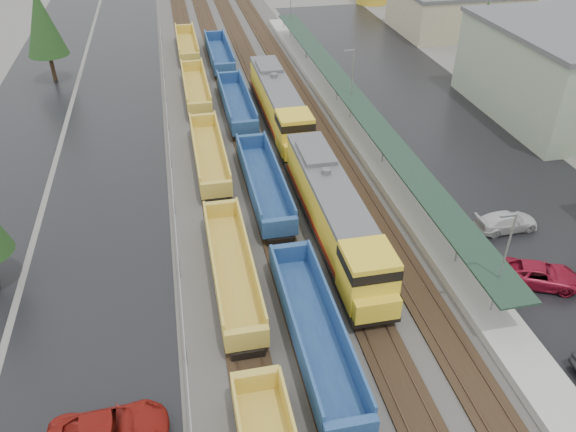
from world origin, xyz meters
name	(u,v)px	position (x,y,z in m)	size (l,w,h in m)	color
ballast_strip	(248,95)	(0.00, 60.00, 0.04)	(20.00, 160.00, 0.08)	#302D2B
trackbed	(248,94)	(0.00, 60.00, 0.16)	(14.60, 160.00, 0.22)	black
west_parking_lot	(118,106)	(-15.00, 60.00, 0.01)	(10.00, 160.00, 0.02)	black
west_road	(25,113)	(-25.00, 60.00, 0.01)	(9.00, 160.00, 0.02)	black
east_commuter_lot	(432,116)	(19.00, 50.00, 0.01)	(16.00, 100.00, 0.02)	black
station_platform	(350,117)	(9.50, 50.01, 0.73)	(3.00, 80.00, 8.00)	#9E9B93
chainlink_fence	(165,94)	(-9.50, 58.44, 1.61)	(0.08, 160.04, 2.02)	gray
tree_west_far	(42,23)	(-23.00, 70.00, 7.12)	(4.84, 4.84, 11.00)	#332316
tree_east	(483,31)	(28.00, 58.00, 6.47)	(4.40, 4.40, 10.00)	#332316
locomotive_lead	(335,215)	(2.00, 29.72, 2.49)	(3.14, 20.72, 4.69)	black
locomotive_trail	(279,105)	(2.00, 50.72, 2.49)	(3.14, 20.72, 4.69)	black
well_string_yellow	(219,203)	(-6.00, 35.19, 1.17)	(2.64, 98.78, 2.34)	gold
well_string_blue	(284,244)	(-2.00, 28.70, 1.21)	(2.75, 102.52, 2.44)	navy
parked_car_west_c	(109,430)	(-13.57, 15.86, 0.82)	(5.90, 2.72, 1.64)	maroon
parked_car_east_b	(539,275)	(14.39, 22.36, 0.75)	(5.43, 2.50, 1.51)	maroon
parked_car_east_c	(506,222)	(15.55, 28.65, 0.73)	(5.00, 2.03, 1.45)	silver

